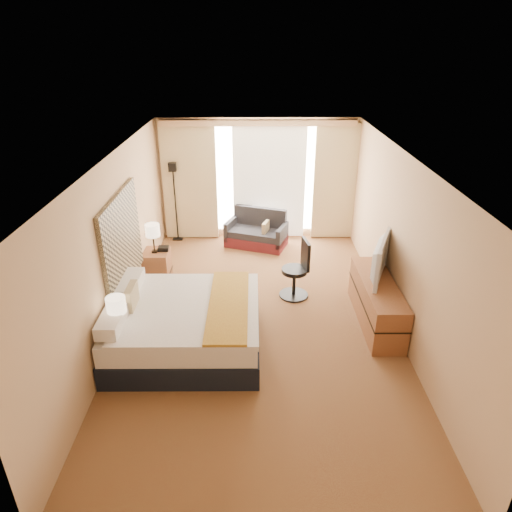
{
  "coord_description": "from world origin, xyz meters",
  "views": [
    {
      "loc": [
        -0.08,
        -6.08,
        4.08
      ],
      "look_at": [
        -0.05,
        0.4,
        0.96
      ],
      "focal_mm": 32.0,
      "sensor_mm": 36.0,
      "label": 1
    }
  ],
  "objects_px": {
    "media_dresser": "(377,302)",
    "lamp_left": "(116,305)",
    "bed": "(185,325)",
    "lamp_right": "(152,231)",
    "television": "(375,257)",
    "desk_chair": "(298,272)",
    "nightstand_right": "(157,265)",
    "loveseat": "(257,234)",
    "floor_lamp": "(174,186)",
    "nightstand_left": "(122,348)"
  },
  "relations": [
    {
      "from": "media_dresser",
      "to": "lamp_left",
      "type": "distance_m",
      "value": 3.89
    },
    {
      "from": "bed",
      "to": "lamp_left",
      "type": "xyz_separation_m",
      "value": [
        -0.8,
        -0.41,
        0.59
      ]
    },
    {
      "from": "lamp_right",
      "to": "television",
      "type": "relative_size",
      "value": 0.49
    },
    {
      "from": "television",
      "to": "desk_chair",
      "type": "bearing_deg",
      "value": 84.62
    },
    {
      "from": "lamp_left",
      "to": "lamp_right",
      "type": "xyz_separation_m",
      "value": [
        -0.03,
        2.48,
        0.01
      ]
    },
    {
      "from": "desk_chair",
      "to": "television",
      "type": "relative_size",
      "value": 0.94
    },
    {
      "from": "nightstand_right",
      "to": "loveseat",
      "type": "bearing_deg",
      "value": 39.17
    },
    {
      "from": "floor_lamp",
      "to": "lamp_left",
      "type": "relative_size",
      "value": 3.26
    },
    {
      "from": "nightstand_right",
      "to": "television",
      "type": "bearing_deg",
      "value": -18.63
    },
    {
      "from": "loveseat",
      "to": "desk_chair",
      "type": "bearing_deg",
      "value": -52.76
    },
    {
      "from": "nightstand_right",
      "to": "lamp_right",
      "type": "height_order",
      "value": "lamp_right"
    },
    {
      "from": "lamp_left",
      "to": "television",
      "type": "height_order",
      "value": "television"
    },
    {
      "from": "lamp_right",
      "to": "television",
      "type": "height_order",
      "value": "television"
    },
    {
      "from": "nightstand_right",
      "to": "floor_lamp",
      "type": "xyz_separation_m",
      "value": [
        0.09,
        1.85,
        0.94
      ]
    },
    {
      "from": "floor_lamp",
      "to": "desk_chair",
      "type": "distance_m",
      "value": 3.57
    },
    {
      "from": "media_dresser",
      "to": "desk_chair",
      "type": "xyz_separation_m",
      "value": [
        -1.17,
        0.81,
        0.11
      ]
    },
    {
      "from": "media_dresser",
      "to": "television",
      "type": "bearing_deg",
      "value": 102.81
    },
    {
      "from": "nightstand_right",
      "to": "media_dresser",
      "type": "xyz_separation_m",
      "value": [
        3.7,
        -1.45,
        0.07
      ]
    },
    {
      "from": "nightstand_right",
      "to": "floor_lamp",
      "type": "distance_m",
      "value": 2.08
    },
    {
      "from": "lamp_left",
      "to": "floor_lamp",
      "type": "bearing_deg",
      "value": 88.91
    },
    {
      "from": "floor_lamp",
      "to": "lamp_left",
      "type": "height_order",
      "value": "floor_lamp"
    },
    {
      "from": "nightstand_left",
      "to": "bed",
      "type": "distance_m",
      "value": 0.91
    },
    {
      "from": "media_dresser",
      "to": "loveseat",
      "type": "distance_m",
      "value": 3.49
    },
    {
      "from": "nightstand_left",
      "to": "floor_lamp",
      "type": "bearing_deg",
      "value": 88.77
    },
    {
      "from": "floor_lamp",
      "to": "media_dresser",
      "type": "bearing_deg",
      "value": -42.46
    },
    {
      "from": "lamp_left",
      "to": "loveseat",
      "type": "bearing_deg",
      "value": 65.33
    },
    {
      "from": "nightstand_left",
      "to": "television",
      "type": "xyz_separation_m",
      "value": [
        3.65,
        1.27,
        0.74
      ]
    },
    {
      "from": "bed",
      "to": "floor_lamp",
      "type": "bearing_deg",
      "value": 100.27
    },
    {
      "from": "floor_lamp",
      "to": "lamp_left",
      "type": "distance_m",
      "value": 4.37
    },
    {
      "from": "nightstand_right",
      "to": "floor_lamp",
      "type": "height_order",
      "value": "floor_lamp"
    },
    {
      "from": "bed",
      "to": "floor_lamp",
      "type": "xyz_separation_m",
      "value": [
        -0.72,
        3.95,
        0.85
      ]
    },
    {
      "from": "bed",
      "to": "desk_chair",
      "type": "xyz_separation_m",
      "value": [
        1.72,
        1.46,
        0.09
      ]
    },
    {
      "from": "floor_lamp",
      "to": "nightstand_left",
      "type": "bearing_deg",
      "value": -91.23
    },
    {
      "from": "nightstand_right",
      "to": "floor_lamp",
      "type": "relative_size",
      "value": 0.32
    },
    {
      "from": "nightstand_left",
      "to": "nightstand_right",
      "type": "xyz_separation_m",
      "value": [
        0.0,
        2.5,
        0.0
      ]
    },
    {
      "from": "bed",
      "to": "television",
      "type": "height_order",
      "value": "television"
    },
    {
      "from": "nightstand_left",
      "to": "desk_chair",
      "type": "bearing_deg",
      "value": 36.26
    },
    {
      "from": "lamp_right",
      "to": "media_dresser",
      "type": "bearing_deg",
      "value": -20.93
    },
    {
      "from": "desk_chair",
      "to": "lamp_right",
      "type": "relative_size",
      "value": 1.91
    },
    {
      "from": "bed",
      "to": "nightstand_right",
      "type": "bearing_deg",
      "value": 111.07
    },
    {
      "from": "loveseat",
      "to": "lamp_right",
      "type": "relative_size",
      "value": 2.58
    },
    {
      "from": "bed",
      "to": "desk_chair",
      "type": "height_order",
      "value": "desk_chair"
    },
    {
      "from": "nightstand_right",
      "to": "bed",
      "type": "xyz_separation_m",
      "value": [
        0.81,
        -2.1,
        0.09
      ]
    },
    {
      "from": "loveseat",
      "to": "floor_lamp",
      "type": "bearing_deg",
      "value": -170.98
    },
    {
      "from": "desk_chair",
      "to": "lamp_right",
      "type": "bearing_deg",
      "value": 156.31
    },
    {
      "from": "bed",
      "to": "loveseat",
      "type": "height_order",
      "value": "bed"
    },
    {
      "from": "desk_chair",
      "to": "lamp_left",
      "type": "height_order",
      "value": "lamp_left"
    },
    {
      "from": "media_dresser",
      "to": "bed",
      "type": "relative_size",
      "value": 0.87
    },
    {
      "from": "nightstand_right",
      "to": "television",
      "type": "distance_m",
      "value": 3.92
    },
    {
      "from": "bed",
      "to": "floor_lamp",
      "type": "relative_size",
      "value": 1.2
    }
  ]
}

